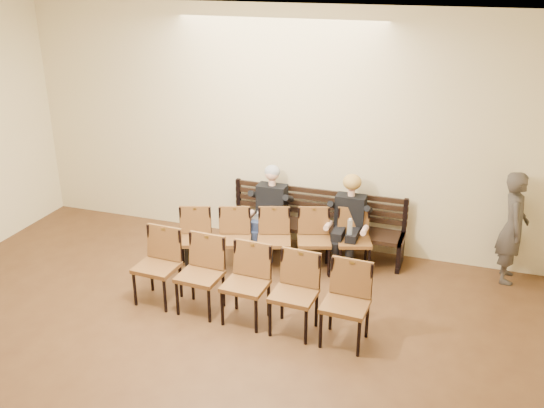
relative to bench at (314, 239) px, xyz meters
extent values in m
cube|color=beige|center=(-0.66, 0.35, 1.52)|extent=(8.00, 0.02, 3.50)
cube|color=white|center=(-0.66, -4.65, 3.27)|extent=(8.00, 10.00, 0.02)
cube|color=black|center=(0.00, 0.00, 0.00)|extent=(2.60, 0.90, 0.45)
cube|color=silver|center=(-0.66, -0.26, 0.35)|extent=(0.36, 0.30, 0.24)
cylinder|color=silver|center=(0.60, -0.40, 0.34)|extent=(0.08, 0.08, 0.24)
cube|color=black|center=(-1.38, -0.94, -0.08)|extent=(0.46, 0.39, 0.29)
imported|color=#3B3530|center=(2.67, 0.10, 0.66)|extent=(0.45, 0.66, 1.77)
cube|color=brown|center=(-0.40, -0.65, 0.21)|extent=(2.68, 1.28, 0.87)
cube|color=brown|center=(-0.30, -1.99, 0.25)|extent=(2.95, 0.67, 0.95)
camera|label=1|loc=(2.00, -7.79, 3.84)|focal=40.00mm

